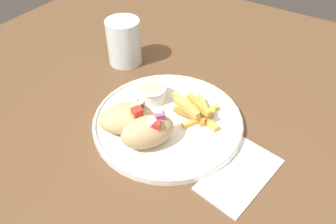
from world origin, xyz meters
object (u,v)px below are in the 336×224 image
plate (168,121)px  pita_sandwich_far (127,118)px  water_glass (124,44)px  pita_sandwich_near (148,131)px  sauce_ramekin (152,92)px  fries_pile (197,110)px

plate → pita_sandwich_far: (-0.06, 0.05, 0.03)m
water_glass → pita_sandwich_near: bearing=-133.2°
sauce_ramekin → pita_sandwich_near: bearing=-148.0°
pita_sandwich_far → pita_sandwich_near: bearing=-54.1°
fries_pile → water_glass: size_ratio=1.10×
plate → fries_pile: 0.06m
fries_pile → water_glass: 0.28m
plate → fries_pile: (0.04, -0.04, 0.02)m
water_glass → plate: bearing=-122.0°
pita_sandwich_far → sauce_ramekin: pita_sandwich_far is taller
sauce_ramekin → water_glass: 0.19m
pita_sandwich_near → pita_sandwich_far: (0.01, 0.06, -0.00)m
sauce_ramekin → water_glass: water_glass is taller
plate → pita_sandwich_near: bearing=-176.9°
plate → water_glass: 0.26m
pita_sandwich_near → sauce_ramekin: (0.11, 0.07, -0.01)m
plate → sauce_ramekin: sauce_ramekin is taller
pita_sandwich_far → sauce_ramekin: size_ratio=1.97×
sauce_ramekin → water_glass: (0.10, 0.16, 0.02)m
fries_pile → pita_sandwich_near: bearing=161.3°
plate → water_glass: size_ratio=2.70×
pita_sandwich_far → plate: bearing=4.6°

